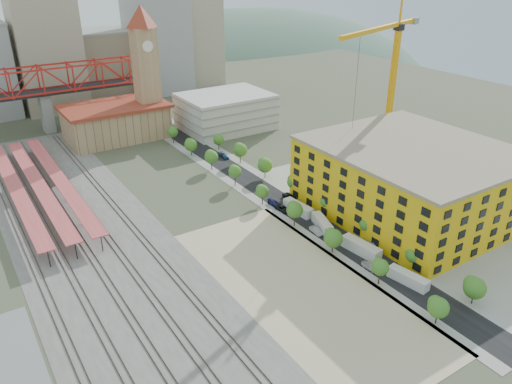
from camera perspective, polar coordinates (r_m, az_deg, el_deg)
ground at (r=132.27m, az=-1.88°, el=-3.36°), size 400.00×400.00×0.00m
ballast_strip at (r=135.31m, az=-19.05°, el=-4.16°), size 36.00×165.00×0.06m
dirt_lot at (r=108.44m, az=5.08°, el=-10.67°), size 28.00×67.00×0.06m
street_asphalt at (r=151.17m, az=0.36°, el=0.55°), size 12.00×170.00×0.06m
sidewalk_west at (r=148.51m, az=-1.41°, el=0.06°), size 3.00×170.00×0.04m
sidewalk_east at (r=153.98m, az=2.07°, el=1.02°), size 3.00×170.00×0.04m
construction_pad at (r=145.84m, az=17.70°, el=-1.74°), size 50.00×90.00×0.06m
rail_tracks at (r=134.96m, az=-19.79°, el=-4.31°), size 26.56×160.00×0.18m
platform_canopies at (r=157.48m, az=-23.66°, el=0.92°), size 16.00×80.00×4.12m
station_hall at (r=197.88m, az=-15.71°, el=7.79°), size 38.00×24.00×13.10m
clock_tower at (r=194.87m, az=-12.58°, el=14.56°), size 12.00×12.00×52.00m
parking_garage at (r=202.57m, az=-3.48°, el=9.20°), size 34.00×26.00×14.00m
truss_bridge at (r=212.17m, az=-23.32°, el=11.26°), size 94.00×9.60×25.60m
construction_building at (r=139.79m, az=17.40°, el=1.37°), size 44.60×50.60×18.80m
street_trees at (r=143.76m, az=2.55°, el=-0.87°), size 15.40×124.40×8.00m
skyline at (r=254.17m, az=-17.89°, el=15.08°), size 133.00×46.00×60.00m
distant_hills at (r=400.92m, az=-15.60°, el=3.62°), size 647.00×264.00×227.00m
tower_crane at (r=162.72m, az=15.06°, el=13.58°), size 47.04×18.18×52.65m
site_trailer_a at (r=112.97m, az=16.99°, el=-9.43°), size 3.84×9.44×2.51m
site_trailer_b at (r=120.68m, az=11.91°, el=-6.26°), size 3.84×10.61×2.84m
site_trailer_c at (r=129.63m, az=7.55°, el=-3.59°), size 5.21×9.64×2.55m
site_trailer_d at (r=136.43m, az=4.84°, el=-1.85°), size 3.35×9.96×2.68m
car_0 at (r=115.69m, az=12.90°, el=-8.29°), size 1.83×4.34×1.47m
car_1 at (r=127.21m, az=6.92°, el=-4.43°), size 1.84×4.58×1.48m
car_2 at (r=137.16m, az=3.10°, el=-1.94°), size 2.74×5.16×1.38m
car_3 at (r=140.24m, az=2.09°, el=-1.28°), size 2.45×4.69×1.30m
car_4 at (r=124.70m, az=11.93°, el=-5.55°), size 1.81×3.95×1.31m
car_5 at (r=122.72m, az=13.01°, el=-6.15°), size 2.23×4.91×1.56m
car_6 at (r=143.99m, az=3.86°, el=-0.55°), size 2.32×4.98×1.38m
car_7 at (r=173.49m, az=-3.69°, el=4.14°), size 2.03×4.97×1.44m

